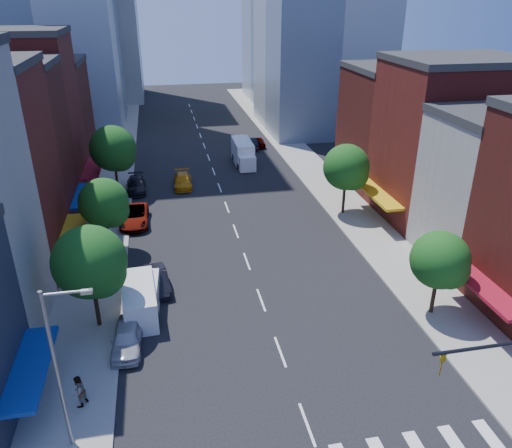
{
  "coord_description": "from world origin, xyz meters",
  "views": [
    {
      "loc": [
        -6.42,
        -18.56,
        20.74
      ],
      "look_at": [
        0.14,
        14.69,
        5.0
      ],
      "focal_mm": 35.0,
      "sensor_mm": 36.0,
      "label": 1
    }
  ],
  "objects_px": {
    "parked_car_third": "(134,216)",
    "box_truck": "(243,154)",
    "cargo_van_near": "(145,298)",
    "parked_car_rear": "(136,185)",
    "parked_car_second": "(157,280)",
    "parked_car_front": "(127,338)",
    "taxi": "(183,181)",
    "traffic_car_far": "(258,142)",
    "cargo_van_far": "(140,301)",
    "traffic_car_oncoming": "(250,143)",
    "pedestrian_far": "(79,392)"
  },
  "relations": [
    {
      "from": "cargo_van_near",
      "to": "traffic_car_far",
      "type": "height_order",
      "value": "cargo_van_near"
    },
    {
      "from": "parked_car_rear",
      "to": "traffic_car_oncoming",
      "type": "distance_m",
      "value": 21.7
    },
    {
      "from": "parked_car_front",
      "to": "cargo_van_far",
      "type": "relative_size",
      "value": 0.81
    },
    {
      "from": "traffic_car_far",
      "to": "box_truck",
      "type": "distance_m",
      "value": 8.67
    },
    {
      "from": "box_truck",
      "to": "pedestrian_far",
      "type": "distance_m",
      "value": 43.79
    },
    {
      "from": "traffic_car_oncoming",
      "to": "box_truck",
      "type": "relative_size",
      "value": 0.64
    },
    {
      "from": "taxi",
      "to": "pedestrian_far",
      "type": "height_order",
      "value": "pedestrian_far"
    },
    {
      "from": "parked_car_front",
      "to": "parked_car_third",
      "type": "height_order",
      "value": "parked_car_third"
    },
    {
      "from": "taxi",
      "to": "traffic_car_far",
      "type": "height_order",
      "value": "taxi"
    },
    {
      "from": "traffic_car_oncoming",
      "to": "box_truck",
      "type": "distance_m",
      "value": 7.48
    },
    {
      "from": "parked_car_front",
      "to": "parked_car_second",
      "type": "distance_m",
      "value": 7.13
    },
    {
      "from": "taxi",
      "to": "box_truck",
      "type": "height_order",
      "value": "box_truck"
    },
    {
      "from": "parked_car_rear",
      "to": "taxi",
      "type": "relative_size",
      "value": 1.03
    },
    {
      "from": "traffic_car_far",
      "to": "box_truck",
      "type": "bearing_deg",
      "value": 64.91
    },
    {
      "from": "cargo_van_near",
      "to": "box_truck",
      "type": "distance_m",
      "value": 34.3
    },
    {
      "from": "parked_car_third",
      "to": "parked_car_rear",
      "type": "height_order",
      "value": "parked_car_third"
    },
    {
      "from": "parked_car_rear",
      "to": "pedestrian_far",
      "type": "xyz_separation_m",
      "value": [
        -2.37,
        -33.14,
        0.35
      ]
    },
    {
      "from": "cargo_van_near",
      "to": "parked_car_front",
      "type": "bearing_deg",
      "value": -101.4
    },
    {
      "from": "parked_car_front",
      "to": "cargo_van_near",
      "type": "bearing_deg",
      "value": 78.05
    },
    {
      "from": "cargo_van_far",
      "to": "traffic_car_far",
      "type": "height_order",
      "value": "cargo_van_far"
    },
    {
      "from": "parked_car_rear",
      "to": "cargo_van_far",
      "type": "relative_size",
      "value": 0.93
    },
    {
      "from": "cargo_van_far",
      "to": "cargo_van_near",
      "type": "bearing_deg",
      "value": 58.08
    },
    {
      "from": "traffic_car_oncoming",
      "to": "traffic_car_far",
      "type": "xyz_separation_m",
      "value": [
        1.41,
        0.73,
        -0.1
      ]
    },
    {
      "from": "parked_car_third",
      "to": "traffic_car_far",
      "type": "height_order",
      "value": "parked_car_third"
    },
    {
      "from": "cargo_van_far",
      "to": "traffic_car_far",
      "type": "relative_size",
      "value": 1.37
    },
    {
      "from": "parked_car_rear",
      "to": "pedestrian_far",
      "type": "distance_m",
      "value": 33.22
    },
    {
      "from": "parked_car_third",
      "to": "box_truck",
      "type": "xyz_separation_m",
      "value": [
        13.77,
        16.66,
        0.62
      ]
    },
    {
      "from": "box_truck",
      "to": "parked_car_rear",
      "type": "bearing_deg",
      "value": -150.51
    },
    {
      "from": "parked_car_rear",
      "to": "cargo_van_near",
      "type": "distance_m",
      "value": 24.34
    },
    {
      "from": "parked_car_second",
      "to": "pedestrian_far",
      "type": "distance_m",
      "value": 12.33
    },
    {
      "from": "traffic_car_oncoming",
      "to": "box_truck",
      "type": "bearing_deg",
      "value": 72.54
    },
    {
      "from": "cargo_van_near",
      "to": "taxi",
      "type": "relative_size",
      "value": 0.95
    },
    {
      "from": "parked_car_second",
      "to": "cargo_van_near",
      "type": "relative_size",
      "value": 0.94
    },
    {
      "from": "parked_car_front",
      "to": "taxi",
      "type": "relative_size",
      "value": 0.9
    },
    {
      "from": "cargo_van_near",
      "to": "box_truck",
      "type": "xyz_separation_m",
      "value": [
        12.64,
        31.89,
        0.44
      ]
    },
    {
      "from": "parked_car_second",
      "to": "parked_car_rear",
      "type": "xyz_separation_m",
      "value": [
        -2.0,
        21.61,
        0.02
      ]
    },
    {
      "from": "traffic_car_oncoming",
      "to": "taxi",
      "type": "bearing_deg",
      "value": 52.8
    },
    {
      "from": "traffic_car_oncoming",
      "to": "traffic_car_far",
      "type": "bearing_deg",
      "value": -153.12
    },
    {
      "from": "parked_car_third",
      "to": "parked_car_rear",
      "type": "bearing_deg",
      "value": 91.09
    },
    {
      "from": "parked_car_front",
      "to": "box_truck",
      "type": "bearing_deg",
      "value": 72.32
    },
    {
      "from": "parked_car_rear",
      "to": "pedestrian_far",
      "type": "height_order",
      "value": "pedestrian_far"
    },
    {
      "from": "traffic_car_oncoming",
      "to": "traffic_car_far",
      "type": "height_order",
      "value": "traffic_car_oncoming"
    },
    {
      "from": "parked_car_second",
      "to": "cargo_van_near",
      "type": "distance_m",
      "value": 2.85
    },
    {
      "from": "cargo_van_near",
      "to": "parked_car_rear",
      "type": "bearing_deg",
      "value": 96.42
    },
    {
      "from": "traffic_car_far",
      "to": "parked_car_second",
      "type": "bearing_deg",
      "value": 66.99
    },
    {
      "from": "cargo_van_near",
      "to": "pedestrian_far",
      "type": "bearing_deg",
      "value": -107.81
    },
    {
      "from": "cargo_van_near",
      "to": "traffic_car_far",
      "type": "xyz_separation_m",
      "value": [
        16.24,
        39.74,
        -0.29
      ]
    },
    {
      "from": "parked_car_third",
      "to": "taxi",
      "type": "height_order",
      "value": "parked_car_third"
    },
    {
      "from": "cargo_van_far",
      "to": "box_truck",
      "type": "bearing_deg",
      "value": 64.67
    },
    {
      "from": "parked_car_front",
      "to": "traffic_car_far",
      "type": "relative_size",
      "value": 1.11
    }
  ]
}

